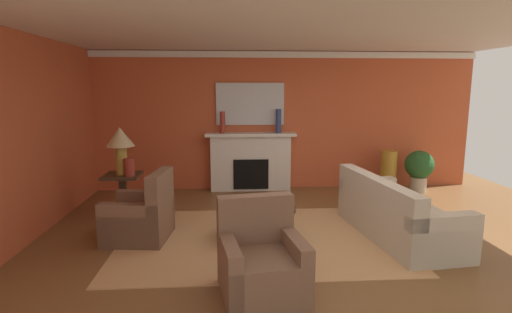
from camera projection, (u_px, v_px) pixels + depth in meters
name	position (u px, v px, depth m)	size (l,w,h in m)	color
ground_plane	(306.00, 242.00, 5.35)	(9.59, 9.59, 0.00)	brown
wall_fireplace	(279.00, 121.00, 8.13)	(7.97, 0.12, 2.78)	#C65633
wall_window	(19.00, 140.00, 5.16)	(0.12, 6.61, 2.78)	#C65633
ceiling_panel	(306.00, 29.00, 5.17)	(7.97, 6.61, 0.06)	white
crown_moulding	(280.00, 55.00, 7.83)	(7.97, 0.08, 0.12)	white
area_rug	(259.00, 238.00, 5.47)	(3.76, 2.60, 0.01)	tan
fireplace	(251.00, 163.00, 8.02)	(1.80, 0.35, 1.17)	white
mantel_mirror	(250.00, 104.00, 7.94)	(1.36, 0.04, 0.83)	silver
sofa	(395.00, 216.00, 5.51)	(1.15, 2.19, 0.85)	beige
armchair_near_window	(141.00, 218.00, 5.41)	(0.89, 0.89, 0.95)	brown
armchair_facing_fireplace	(261.00, 264.00, 3.98)	(0.91, 0.91, 0.95)	brown
coffee_table	(259.00, 215.00, 5.42)	(1.00, 1.00, 0.45)	#3D2D1E
side_table	(123.00, 193.00, 6.35)	(0.56, 0.56, 0.70)	#3D2D1E
table_lamp	(120.00, 142.00, 6.21)	(0.44, 0.44, 0.75)	#B28E38
vase_tall_corner	(388.00, 171.00, 7.93)	(0.32, 0.32, 0.82)	#B7892D
vase_on_side_table	(129.00, 167.00, 6.16)	(0.16, 0.16, 0.28)	#9E3328
vase_mantel_right	(278.00, 121.00, 7.87)	(0.11, 0.11, 0.47)	navy
vase_mantel_left	(223.00, 122.00, 7.80)	(0.10, 0.10, 0.43)	#9E3328
book_red_cover	(256.00, 204.00, 5.46)	(0.25, 0.16, 0.04)	navy
potted_plant	(419.00, 168.00, 7.89)	(0.56, 0.56, 0.83)	#BCB29E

